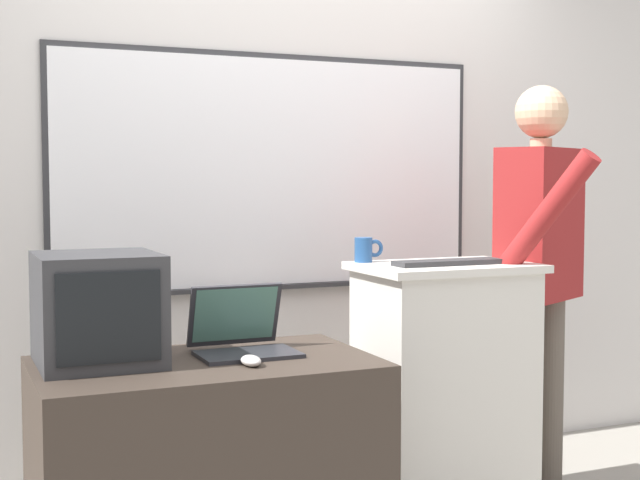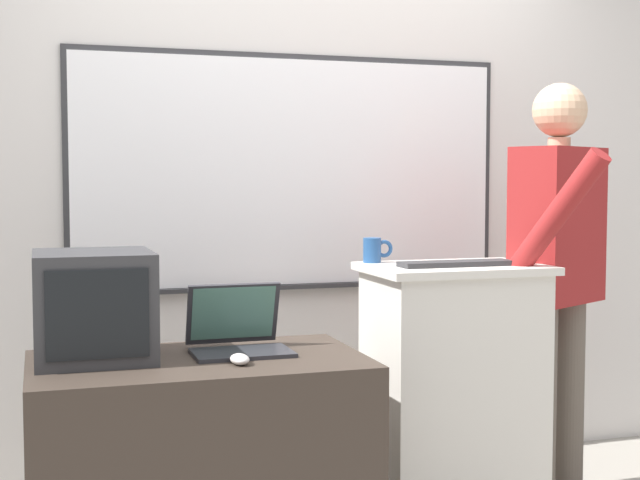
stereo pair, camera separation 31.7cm
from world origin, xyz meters
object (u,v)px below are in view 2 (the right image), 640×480
(person_presenter, at_px, (558,262))
(crt_monitor, at_px, (94,305))
(side_desk, at_px, (200,470))
(laptop, at_px, (237,332))
(coffee_mug, at_px, (374,250))
(computer_mouse_by_keyboard, at_px, (524,259))
(lectern_podium, at_px, (453,394))
(wireless_keyboard, at_px, (456,264))
(computer_mouse_by_laptop, at_px, (240,359))

(person_presenter, bearing_deg, crt_monitor, 157.50)
(side_desk, bearing_deg, laptop, 30.25)
(person_presenter, distance_m, laptop, 1.40)
(coffee_mug, bearing_deg, crt_monitor, -165.43)
(computer_mouse_by_keyboard, bearing_deg, person_presenter, 26.30)
(side_desk, height_order, person_presenter, person_presenter)
(lectern_podium, relative_size, laptop, 3.07)
(lectern_podium, distance_m, crt_monitor, 1.43)
(side_desk, bearing_deg, crt_monitor, 163.70)
(computer_mouse_by_keyboard, xyz_separation_m, coffee_mug, (-0.54, 0.23, 0.03))
(wireless_keyboard, xyz_separation_m, computer_mouse_by_laptop, (-0.90, -0.28, -0.26))
(crt_monitor, bearing_deg, coffee_mug, 14.57)
(person_presenter, xyz_separation_m, laptop, (-1.38, -0.18, -0.19))
(lectern_podium, distance_m, laptop, 0.94)
(side_desk, xyz_separation_m, computer_mouse_by_keyboard, (1.30, 0.15, 0.66))
(lectern_podium, relative_size, side_desk, 0.93)
(laptop, bearing_deg, computer_mouse_by_laptop, -100.51)
(side_desk, bearing_deg, person_presenter, 9.84)
(side_desk, xyz_separation_m, laptop, (0.15, 0.09, 0.44))
(computer_mouse_by_keyboard, height_order, crt_monitor, crt_monitor)
(side_desk, bearing_deg, coffee_mug, 26.41)
(lectern_podium, height_order, crt_monitor, crt_monitor)
(side_desk, height_order, computer_mouse_by_keyboard, computer_mouse_by_keyboard)
(person_presenter, xyz_separation_m, computer_mouse_by_keyboard, (-0.22, -0.11, 0.03))
(person_presenter, bearing_deg, coffee_mug, 143.71)
(side_desk, xyz_separation_m, computer_mouse_by_laptop, (0.11, -0.13, 0.39))
(person_presenter, relative_size, computer_mouse_by_keyboard, 17.34)
(wireless_keyboard, bearing_deg, computer_mouse_by_laptop, -162.54)
(computer_mouse_by_laptop, bearing_deg, wireless_keyboard, 17.46)
(lectern_podium, distance_m, computer_mouse_by_keyboard, 0.59)
(laptop, height_order, computer_mouse_by_laptop, laptop)
(computer_mouse_by_laptop, height_order, crt_monitor, crt_monitor)
(computer_mouse_by_keyboard, xyz_separation_m, crt_monitor, (-1.63, -0.06, -0.10))
(computer_mouse_by_laptop, xyz_separation_m, coffee_mug, (0.66, 0.51, 0.30))
(person_presenter, xyz_separation_m, wireless_keyboard, (-0.52, -0.12, 0.02))
(laptop, height_order, coffee_mug, coffee_mug)
(lectern_podium, height_order, computer_mouse_by_laptop, lectern_podium)
(side_desk, distance_m, crt_monitor, 0.65)
(person_presenter, bearing_deg, computer_mouse_by_keyboard, 178.60)
(lectern_podium, height_order, side_desk, lectern_podium)
(coffee_mug, bearing_deg, laptop, -154.56)
(person_presenter, bearing_deg, lectern_podium, 158.77)
(person_presenter, height_order, coffee_mug, person_presenter)
(side_desk, relative_size, wireless_keyboard, 2.46)
(computer_mouse_by_keyboard, bearing_deg, computer_mouse_by_laptop, -166.44)
(computer_mouse_by_laptop, distance_m, computer_mouse_by_keyboard, 1.25)
(wireless_keyboard, distance_m, coffee_mug, 0.34)
(person_presenter, height_order, wireless_keyboard, person_presenter)
(wireless_keyboard, distance_m, computer_mouse_by_laptop, 0.98)
(lectern_podium, height_order, computer_mouse_by_keyboard, computer_mouse_by_keyboard)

